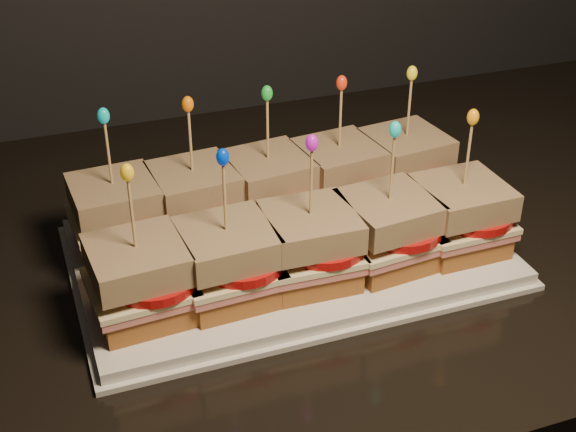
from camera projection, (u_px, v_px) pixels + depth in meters
name	position (u px, v px, depth m)	size (l,w,h in m)	color
platter	(288.00, 253.00, 0.86)	(0.44, 0.27, 0.02)	silver
platter_rim	(288.00, 257.00, 0.87)	(0.45, 0.29, 0.01)	silver
sandwich_0_bread_bot	(119.00, 236.00, 0.85)	(0.08, 0.08, 0.02)	brown
sandwich_0_ham	(117.00, 223.00, 0.85)	(0.09, 0.09, 0.01)	#B5534C
sandwich_0_cheese	(117.00, 217.00, 0.84)	(0.09, 0.09, 0.01)	beige
sandwich_0_tomato	(128.00, 212.00, 0.84)	(0.08, 0.08, 0.01)	#AC0F0E
sandwich_0_bread_top	(114.00, 196.00, 0.83)	(0.09, 0.09, 0.03)	#502813
sandwich_0_pick	(109.00, 157.00, 0.81)	(0.00, 0.00, 0.09)	tan
sandwich_0_frill	(104.00, 116.00, 0.78)	(0.01, 0.01, 0.02)	#09BABE
sandwich_1_bread_bot	(196.00, 222.00, 0.88)	(0.08, 0.08, 0.02)	brown
sandwich_1_ham	(195.00, 209.00, 0.87)	(0.09, 0.09, 0.01)	#B5534C
sandwich_1_cheese	(195.00, 204.00, 0.87)	(0.09, 0.09, 0.01)	beige
sandwich_1_tomato	(207.00, 198.00, 0.86)	(0.08, 0.08, 0.01)	#AC0F0E
sandwich_1_bread_top	(193.00, 182.00, 0.85)	(0.09, 0.09, 0.03)	#502813
sandwich_1_pick	(191.00, 144.00, 0.83)	(0.00, 0.00, 0.09)	tan
sandwich_1_frill	(188.00, 104.00, 0.81)	(0.01, 0.01, 0.02)	orange
sandwich_2_bread_bot	(269.00, 208.00, 0.90)	(0.08, 0.08, 0.02)	brown
sandwich_2_ham	(269.00, 196.00, 0.90)	(0.09, 0.09, 0.01)	#B5534C
sandwich_2_cheese	(268.00, 191.00, 0.89)	(0.09, 0.09, 0.01)	beige
sandwich_2_tomato	(280.00, 185.00, 0.89)	(0.08, 0.08, 0.01)	#AC0F0E
sandwich_2_bread_top	(268.00, 170.00, 0.88)	(0.09, 0.09, 0.03)	#502813
sandwich_2_pick	(268.00, 133.00, 0.86)	(0.00, 0.00, 0.09)	tan
sandwich_2_frill	(267.00, 93.00, 0.83)	(0.01, 0.01, 0.02)	green
sandwich_3_bread_bot	(338.00, 196.00, 0.93)	(0.08, 0.08, 0.02)	brown
sandwich_3_ham	(338.00, 184.00, 0.92)	(0.09, 0.09, 0.01)	#B5534C
sandwich_3_cheese	(338.00, 178.00, 0.92)	(0.09, 0.09, 0.01)	beige
sandwich_3_tomato	(350.00, 173.00, 0.91)	(0.08, 0.08, 0.01)	#AC0F0E
sandwich_3_bread_top	(339.00, 158.00, 0.90)	(0.09, 0.09, 0.03)	#502813
sandwich_3_pick	(340.00, 121.00, 0.88)	(0.00, 0.00, 0.09)	tan
sandwich_3_frill	(342.00, 83.00, 0.86)	(0.01, 0.01, 0.02)	red
sandwich_4_bread_bot	(403.00, 184.00, 0.95)	(0.08, 0.08, 0.02)	brown
sandwich_4_ham	(404.00, 172.00, 0.95)	(0.09, 0.09, 0.01)	#B5534C
sandwich_4_cheese	(404.00, 167.00, 0.94)	(0.09, 0.09, 0.01)	beige
sandwich_4_tomato	(416.00, 162.00, 0.94)	(0.08, 0.08, 0.01)	#AC0F0E
sandwich_4_bread_top	(406.00, 146.00, 0.93)	(0.09, 0.09, 0.03)	#502813
sandwich_4_pick	(409.00, 111.00, 0.91)	(0.00, 0.00, 0.09)	tan
sandwich_4_frill	(412.00, 73.00, 0.88)	(0.01, 0.01, 0.02)	yellow
sandwich_5_bread_bot	(142.00, 303.00, 0.75)	(0.08, 0.08, 0.02)	brown
sandwich_5_ham	(141.00, 290.00, 0.74)	(0.09, 0.09, 0.01)	#B5534C
sandwich_5_cheese	(140.00, 284.00, 0.74)	(0.09, 0.09, 0.01)	beige
sandwich_5_tomato	(154.00, 278.00, 0.73)	(0.08, 0.08, 0.01)	#AC0F0E
sandwich_5_bread_top	(137.00, 260.00, 0.73)	(0.09, 0.09, 0.03)	#502813
sandwich_5_pick	(132.00, 218.00, 0.70)	(0.00, 0.00, 0.09)	tan
sandwich_5_frill	(127.00, 173.00, 0.68)	(0.01, 0.01, 0.02)	#EEAF12
sandwich_6_bread_bot	(229.00, 285.00, 0.78)	(0.08, 0.08, 0.02)	brown
sandwich_6_ham	(228.00, 272.00, 0.77)	(0.09, 0.09, 0.01)	#B5534C
sandwich_6_cheese	(228.00, 266.00, 0.76)	(0.09, 0.09, 0.01)	beige
sandwich_6_tomato	(241.00, 260.00, 0.76)	(0.08, 0.08, 0.01)	#AC0F0E
sandwich_6_bread_top	(227.00, 243.00, 0.75)	(0.09, 0.09, 0.03)	#502813
sandwich_6_pick	(225.00, 201.00, 0.73)	(0.00, 0.00, 0.09)	tan
sandwich_6_frill	(223.00, 157.00, 0.71)	(0.01, 0.01, 0.02)	#0231D1
sandwich_7_bread_bot	(310.00, 268.00, 0.80)	(0.08, 0.08, 0.02)	brown
sandwich_7_ham	(310.00, 255.00, 0.79)	(0.09, 0.09, 0.01)	#B5534C
sandwich_7_cheese	(310.00, 249.00, 0.79)	(0.09, 0.09, 0.01)	beige
sandwich_7_tomato	(324.00, 244.00, 0.78)	(0.08, 0.08, 0.01)	#AC0F0E
sandwich_7_bread_top	(310.00, 226.00, 0.78)	(0.09, 0.09, 0.03)	#502813
sandwich_7_pick	(311.00, 186.00, 0.75)	(0.00, 0.00, 0.09)	tan
sandwich_7_frill	(312.00, 143.00, 0.73)	(0.01, 0.01, 0.02)	#C314C9
sandwich_8_bread_bot	(386.00, 252.00, 0.83)	(0.08, 0.08, 0.02)	brown
sandwich_8_ham	(387.00, 240.00, 0.82)	(0.09, 0.09, 0.01)	#B5534C
sandwich_8_cheese	(387.00, 234.00, 0.81)	(0.09, 0.09, 0.01)	beige
sandwich_8_tomato	(401.00, 228.00, 0.81)	(0.08, 0.08, 0.01)	#AC0F0E
sandwich_8_bread_top	(389.00, 211.00, 0.80)	(0.09, 0.09, 0.03)	#502813
sandwich_8_pick	(392.00, 172.00, 0.78)	(0.00, 0.00, 0.09)	tan
sandwich_8_frill	(395.00, 130.00, 0.76)	(0.01, 0.01, 0.02)	#15C9BC
sandwich_9_bread_bot	(458.00, 237.00, 0.85)	(0.08, 0.08, 0.02)	brown
sandwich_9_ham	(459.00, 225.00, 0.84)	(0.09, 0.09, 0.01)	#B5534C
sandwich_9_cheese	(460.00, 219.00, 0.84)	(0.09, 0.09, 0.01)	beige
sandwich_9_tomato	(474.00, 214.00, 0.83)	(0.08, 0.08, 0.01)	#AC0F0E
sandwich_9_bread_top	(463.00, 197.00, 0.83)	(0.09, 0.09, 0.03)	#502813
sandwich_9_pick	(468.00, 158.00, 0.80)	(0.00, 0.00, 0.09)	tan
sandwich_9_frill	(473.00, 117.00, 0.78)	(0.01, 0.01, 0.02)	orange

